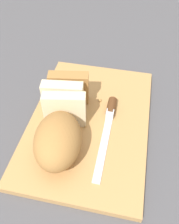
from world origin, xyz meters
TOP-DOWN VIEW (x-y plane):
  - ground_plane at (0.00, 0.00)m, footprint 3.00×3.00m
  - cutting_board at (0.00, 0.00)m, footprint 0.45×0.32m
  - bread_loaf at (-0.06, 0.06)m, footprint 0.27×0.13m
  - bread_knife at (0.01, -0.05)m, footprint 0.24×0.03m
  - crumb_near_knife at (-0.01, 0.07)m, footprint 0.01×0.01m
  - crumb_near_loaf at (-0.03, 0.01)m, footprint 0.00×0.00m
  - crumb_stray_left at (-0.01, 0.04)m, footprint 0.01×0.01m
  - crumb_stray_right at (0.07, -0.02)m, footprint 0.01×0.01m

SIDE VIEW (x-z plane):
  - ground_plane at x=0.00m, z-range 0.00..0.00m
  - cutting_board at x=0.00m, z-range 0.00..0.02m
  - crumb_near_loaf at x=-0.03m, z-range 0.02..0.02m
  - crumb_near_knife at x=-0.01m, z-range 0.02..0.02m
  - crumb_stray_left at x=-0.01m, z-range 0.02..0.03m
  - crumb_stray_right at x=0.07m, z-range 0.02..0.03m
  - bread_knife at x=0.01m, z-range 0.02..0.04m
  - bread_loaf at x=-0.06m, z-range 0.02..0.11m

